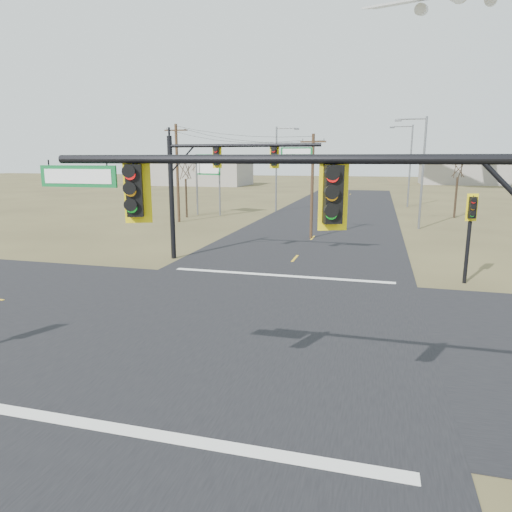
{
  "coord_description": "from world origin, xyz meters",
  "views": [
    {
      "loc": [
        4.91,
        -15.89,
        6.18
      ],
      "look_at": [
        0.39,
        1.0,
        2.46
      ],
      "focal_mm": 32.0,
      "sensor_mm": 36.0,
      "label": 1
    }
  ],
  "objects_px": {
    "utility_pole_far": "(177,172)",
    "streetlight_b": "(409,161)",
    "mast_arm_near": "(342,228)",
    "bare_tree_c": "(459,167)",
    "mast_arm_far": "(215,172)",
    "streetlight_a": "(421,167)",
    "utility_pole_near": "(312,185)",
    "highway_sign": "(208,173)",
    "streetlight_c": "(278,165)",
    "pedestal_signal_ne": "(471,219)",
    "bare_tree_a": "(185,169)",
    "bare_tree_b": "(196,163)"
  },
  "relations": [
    {
      "from": "streetlight_a",
      "to": "bare_tree_a",
      "type": "xyz_separation_m",
      "value": [
        -23.49,
        2.43,
        -0.39
      ]
    },
    {
      "from": "pedestal_signal_ne",
      "to": "streetlight_b",
      "type": "xyz_separation_m",
      "value": [
        -0.93,
        39.1,
        2.58
      ]
    },
    {
      "from": "bare_tree_b",
      "to": "utility_pole_near",
      "type": "bearing_deg",
      "value": -51.34
    },
    {
      "from": "mast_arm_far",
      "to": "utility_pole_far",
      "type": "bearing_deg",
      "value": 118.01
    },
    {
      "from": "bare_tree_c",
      "to": "streetlight_b",
      "type": "bearing_deg",
      "value": 112.68
    },
    {
      "from": "utility_pole_near",
      "to": "streetlight_c",
      "type": "distance_m",
      "value": 19.17
    },
    {
      "from": "mast_arm_near",
      "to": "streetlight_a",
      "type": "relative_size",
      "value": 1.05
    },
    {
      "from": "mast_arm_near",
      "to": "bare_tree_c",
      "type": "relative_size",
      "value": 1.5
    },
    {
      "from": "mast_arm_near",
      "to": "mast_arm_far",
      "type": "relative_size",
      "value": 1.11
    },
    {
      "from": "streetlight_c",
      "to": "streetlight_a",
      "type": "bearing_deg",
      "value": -52.92
    },
    {
      "from": "streetlight_c",
      "to": "utility_pole_near",
      "type": "bearing_deg",
      "value": -88.19
    },
    {
      "from": "streetlight_b",
      "to": "streetlight_c",
      "type": "relative_size",
      "value": 1.06
    },
    {
      "from": "highway_sign",
      "to": "streetlight_c",
      "type": "relative_size",
      "value": 0.68
    },
    {
      "from": "streetlight_b",
      "to": "bare_tree_c",
      "type": "xyz_separation_m",
      "value": [
        4.46,
        -10.67,
        -0.47
      ]
    },
    {
      "from": "pedestal_signal_ne",
      "to": "highway_sign",
      "type": "bearing_deg",
      "value": 119.15
    },
    {
      "from": "streetlight_a",
      "to": "bare_tree_a",
      "type": "distance_m",
      "value": 23.62
    },
    {
      "from": "utility_pole_far",
      "to": "streetlight_b",
      "type": "distance_m",
      "value": 31.25
    },
    {
      "from": "streetlight_a",
      "to": "streetlight_b",
      "type": "bearing_deg",
      "value": 104.49
    },
    {
      "from": "mast_arm_near",
      "to": "streetlight_a",
      "type": "distance_m",
      "value": 35.17
    },
    {
      "from": "mast_arm_far",
      "to": "utility_pole_near",
      "type": "bearing_deg",
      "value": 61.63
    },
    {
      "from": "streetlight_c",
      "to": "bare_tree_a",
      "type": "xyz_separation_m",
      "value": [
        -8.37,
        -7.94,
        -0.44
      ]
    },
    {
      "from": "streetlight_b",
      "to": "streetlight_c",
      "type": "distance_m",
      "value": 18.02
    },
    {
      "from": "bare_tree_a",
      "to": "streetlight_c",
      "type": "bearing_deg",
      "value": 43.48
    },
    {
      "from": "utility_pole_far",
      "to": "streetlight_b",
      "type": "relative_size",
      "value": 0.91
    },
    {
      "from": "pedestal_signal_ne",
      "to": "streetlight_c",
      "type": "xyz_separation_m",
      "value": [
        -16.13,
        29.41,
        2.24
      ]
    },
    {
      "from": "mast_arm_far",
      "to": "streetlight_b",
      "type": "xyz_separation_m",
      "value": [
        13.07,
        37.3,
        0.46
      ]
    },
    {
      "from": "mast_arm_far",
      "to": "pedestal_signal_ne",
      "type": "bearing_deg",
      "value": -10.7
    },
    {
      "from": "mast_arm_near",
      "to": "bare_tree_a",
      "type": "height_order",
      "value": "mast_arm_near"
    },
    {
      "from": "pedestal_signal_ne",
      "to": "utility_pole_far",
      "type": "relative_size",
      "value": 0.48
    },
    {
      "from": "mast_arm_near",
      "to": "pedestal_signal_ne",
      "type": "distance_m",
      "value": 16.76
    },
    {
      "from": "mast_arm_near",
      "to": "streetlight_b",
      "type": "relative_size",
      "value": 0.99
    },
    {
      "from": "mast_arm_near",
      "to": "streetlight_c",
      "type": "relative_size",
      "value": 1.04
    },
    {
      "from": "streetlight_a",
      "to": "streetlight_b",
      "type": "distance_m",
      "value": 20.06
    },
    {
      "from": "mast_arm_far",
      "to": "bare_tree_c",
      "type": "distance_m",
      "value": 31.88
    },
    {
      "from": "highway_sign",
      "to": "streetlight_b",
      "type": "relative_size",
      "value": 0.64
    },
    {
      "from": "utility_pole_near",
      "to": "highway_sign",
      "type": "bearing_deg",
      "value": 137.12
    },
    {
      "from": "bare_tree_b",
      "to": "bare_tree_a",
      "type": "bearing_deg",
      "value": -71.93
    },
    {
      "from": "pedestal_signal_ne",
      "to": "bare_tree_a",
      "type": "distance_m",
      "value": 32.63
    },
    {
      "from": "mast_arm_near",
      "to": "bare_tree_a",
      "type": "relative_size",
      "value": 1.6
    },
    {
      "from": "streetlight_b",
      "to": "bare_tree_a",
      "type": "xyz_separation_m",
      "value": [
        -23.57,
        -17.63,
        -0.78
      ]
    },
    {
      "from": "mast_arm_far",
      "to": "streetlight_c",
      "type": "distance_m",
      "value": 27.69
    },
    {
      "from": "utility_pole_far",
      "to": "streetlight_b",
      "type": "bearing_deg",
      "value": 43.15
    },
    {
      "from": "utility_pole_near",
      "to": "streetlight_c",
      "type": "xyz_separation_m",
      "value": [
        -6.63,
        17.94,
        1.3
      ]
    },
    {
      "from": "mast_arm_far",
      "to": "utility_pole_far",
      "type": "xyz_separation_m",
      "value": [
        -9.72,
        15.93,
        -0.49
      ]
    },
    {
      "from": "streetlight_b",
      "to": "utility_pole_far",
      "type": "bearing_deg",
      "value": -149.51
    },
    {
      "from": "highway_sign",
      "to": "streetlight_b",
      "type": "height_order",
      "value": "streetlight_b"
    },
    {
      "from": "mast_arm_near",
      "to": "bare_tree_c",
      "type": "bearing_deg",
      "value": 56.32
    },
    {
      "from": "bare_tree_b",
      "to": "bare_tree_c",
      "type": "distance_m",
      "value": 33.76
    },
    {
      "from": "bare_tree_c",
      "to": "utility_pole_near",
      "type": "bearing_deg",
      "value": -127.52
    },
    {
      "from": "utility_pole_far",
      "to": "highway_sign",
      "type": "distance_m",
      "value": 6.21
    }
  ]
}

